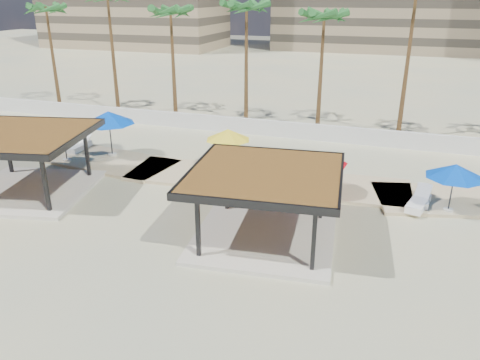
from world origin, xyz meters
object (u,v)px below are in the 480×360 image
object	(u,v)px
umbrella_c	(322,157)
lounger_a	(79,146)
umbrella_a	(62,126)
lounger_b	(418,203)
pavilion_west	(23,157)
lounger_d	(422,199)
pavilion_central	(265,199)

from	to	relation	value
umbrella_c	lounger_a	bearing A→B (deg)	171.87
umbrella_c	lounger_a	xyz separation A→B (m)	(-16.72, 2.39, -1.85)
umbrella_a	lounger_b	xyz separation A→B (m)	(20.93, -0.13, -2.07)
umbrella_a	pavilion_west	bearing A→B (deg)	-76.81
lounger_a	lounger_b	world-z (taller)	lounger_b
umbrella_a	lounger_d	distance (m)	21.21
umbrella_a	lounger_d	world-z (taller)	umbrella_a
pavilion_west	umbrella_c	distance (m)	15.59
umbrella_c	lounger_b	bearing A→B (deg)	0.60
lounger_b	lounger_d	size ratio (longest dim) A/B	1.26
lounger_b	lounger_d	xyz separation A→B (m)	(0.17, 0.62, -0.04)
pavilion_central	lounger_d	world-z (taller)	pavilion_central
pavilion_central	umbrella_a	world-z (taller)	pavilion_central
lounger_a	lounger_d	distance (m)	21.86
lounger_b	umbrella_a	bearing A→B (deg)	104.27
pavilion_central	pavilion_west	distance (m)	13.47
pavilion_central	lounger_a	world-z (taller)	pavilion_central
lounger_a	lounger_d	xyz separation A→B (m)	(21.79, -1.71, -0.04)
lounger_a	pavilion_west	bearing A→B (deg)	-169.22
umbrella_a	umbrella_c	bearing A→B (deg)	-0.65
lounger_b	pavilion_central	bearing A→B (deg)	143.97
pavilion_central	umbrella_a	size ratio (longest dim) A/B	2.02
lounger_d	pavilion_central	bearing A→B (deg)	133.91
lounger_d	lounger_b	bearing A→B (deg)	166.54
umbrella_a	lounger_a	xyz separation A→B (m)	(-0.69, 2.21, -2.07)
pavilion_west	lounger_a	distance (m)	7.17
pavilion_west	lounger_d	size ratio (longest dim) A/B	4.14
umbrella_a	lounger_a	world-z (taller)	umbrella_a
pavilion_west	lounger_a	xyz separation A→B (m)	(-1.75, 6.76, -1.62)
pavilion_central	lounger_a	distance (m)	17.06
umbrella_a	lounger_d	bearing A→B (deg)	1.34
lounger_b	lounger_a	bearing A→B (deg)	98.46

